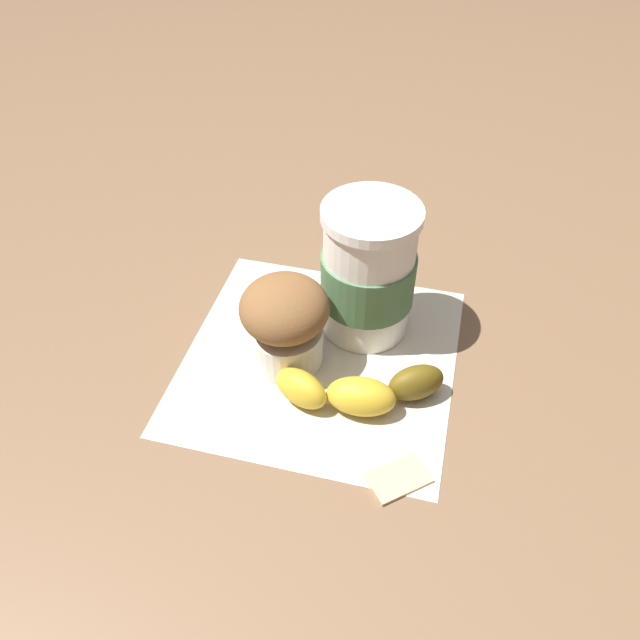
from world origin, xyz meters
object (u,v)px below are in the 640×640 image
Objects in this scene: banana at (360,390)px; sugar_packet at (399,477)px; coffee_cup at (368,273)px; muffin at (285,321)px.

banana is 0.09m from sugar_packet.
banana is at bearing 11.88° from coffee_cup.
coffee_cup reaches higher than muffin.
muffin is at bearing -41.21° from coffee_cup.
coffee_cup reaches higher than banana.
coffee_cup is 0.09m from muffin.
sugar_packet is at bearing 37.40° from banana.
sugar_packet is (0.17, 0.07, -0.07)m from coffee_cup.
muffin is 1.89× the size of sugar_packet.
sugar_packet is at bearing 23.26° from coffee_cup.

